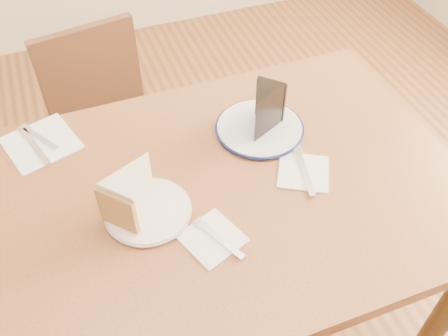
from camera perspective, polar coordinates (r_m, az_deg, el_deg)
The scene contains 14 objects.
ground at distance 1.81m, azimuth -0.78°, elevation -18.16°, with size 4.00×4.00×0.00m, color #4A2813.
table at distance 1.25m, azimuth -1.08°, elevation -5.39°, with size 1.20×0.80×0.75m.
chair_far at distance 1.78m, azimuth -12.48°, elevation 3.57°, with size 0.46×0.46×0.81m.
plate_cream at distance 1.14m, azimuth -8.67°, elevation -4.88°, with size 0.19×0.19×0.01m, color white.
plate_navy at distance 1.32m, azimuth 4.08°, elevation 4.56°, with size 0.22×0.22×0.01m, color white.
carrot_cake at distance 1.11m, azimuth -10.07°, elevation -2.46°, with size 0.09×0.13×0.10m, color beige, non-canonical shape.
chocolate_cake at distance 1.27m, azimuth 4.44°, elevation 6.29°, with size 0.08×0.11×0.11m, color black, non-canonical shape.
napkin_cream at distance 1.08m, azimuth -1.36°, elevation -8.03°, with size 0.12×0.12×0.00m, color white.
napkin_navy at distance 1.22m, azimuth 9.08°, elevation -0.43°, with size 0.12×0.12×0.00m, color white.
napkin_spare at distance 1.36m, azimuth -20.17°, elevation 2.69°, with size 0.17×0.17×0.00m, color white.
fork_cream at distance 1.08m, azimuth -0.56°, elevation -8.09°, with size 0.01×0.14×0.00m, color silver.
knife_navy at distance 1.22m, azimuth 9.12°, elevation -0.19°, with size 0.02×0.17×0.00m, color silver.
fork_spare at distance 1.37m, azimuth -20.36°, elevation 3.30°, with size 0.01×0.14×0.00m, color white.
knife_spare at distance 1.35m, azimuth -20.76°, elevation 2.36°, with size 0.01×0.16×0.00m, color silver.
Camera 1 is at (-0.25, -0.73, 1.64)m, focal length 40.00 mm.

